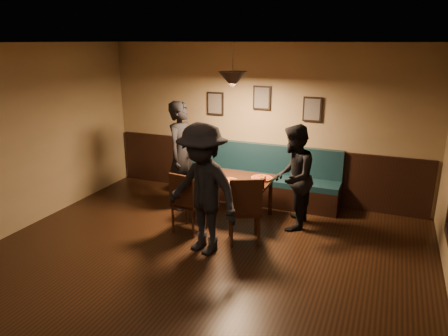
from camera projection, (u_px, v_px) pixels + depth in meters
name	position (u px, v px, depth m)	size (l,w,h in m)	color
floor	(170.00, 294.00, 4.87)	(7.00, 7.00, 0.00)	black
ceiling	(159.00, 43.00, 4.05)	(7.00, 7.00, 0.00)	silver
wall_back	(262.00, 123.00, 7.56)	(6.00, 6.00, 0.00)	#8C704F
wainscot	(260.00, 170.00, 7.80)	(5.88, 0.06, 1.00)	black
booth_bench	(256.00, 175.00, 7.56)	(3.00, 0.60, 1.00)	#0F232D
picture_left	(215.00, 103.00, 7.77)	(0.32, 0.04, 0.42)	black
picture_center	(262.00, 98.00, 7.40)	(0.32, 0.04, 0.42)	black
picture_right	(312.00, 109.00, 7.12)	(0.32, 0.04, 0.42)	black
pendant_lamp	(233.00, 80.00, 6.34)	(0.44, 0.44, 0.25)	black
dining_table	(232.00, 197.00, 6.90)	(1.28, 0.82, 0.69)	black
chair_near_left	(189.00, 202.00, 6.35)	(0.42, 0.42, 0.96)	black
chair_near_right	(244.00, 209.00, 6.01)	(0.45, 0.45, 1.02)	black
diner_left	(182.00, 155.00, 7.17)	(0.68, 0.45, 1.87)	black
diner_right	(293.00, 177.00, 6.40)	(0.79, 0.62, 1.63)	black
diner_front	(203.00, 190.00, 5.61)	(1.17, 0.67, 1.82)	black
pizza_a	(212.00, 171.00, 7.05)	(0.35, 0.35, 0.04)	#C66D25
pizza_b	(227.00, 181.00, 6.59)	(0.33, 0.33, 0.04)	orange
pizza_c	(262.00, 178.00, 6.72)	(0.34, 0.34, 0.04)	orange
soda_glass	(262.00, 183.00, 6.29)	(0.07, 0.07, 0.15)	black
tabasco_bottle	(265.00, 179.00, 6.56)	(0.03, 0.03, 0.11)	#8A1004
napkin_a	(207.00, 170.00, 7.21)	(0.16, 0.16, 0.01)	#1C6935
napkin_b	(192.00, 179.00, 6.72)	(0.14, 0.14, 0.01)	#217E2D
cutlery_set	(222.00, 185.00, 6.47)	(0.02, 0.18, 0.00)	silver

